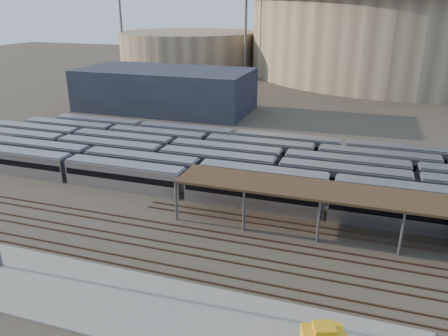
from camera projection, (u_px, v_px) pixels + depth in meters
ground at (236, 235)px, 50.46m from camera, size 420.00×420.00×0.00m
apron at (132, 305)px, 38.58m from camera, size 50.00×9.00×0.20m
subway_trains at (312, 171)px, 64.41m from camera, size 120.44×23.90×3.60m
inspection_shed at (448, 208)px, 45.76m from camera, size 60.30×6.00×5.30m
empty_tracks at (222, 256)px, 45.99m from camera, size 170.00×9.62×0.18m
stadium at (410, 28)px, 161.48m from camera, size 124.00×124.00×32.50m
secondary_arena at (189, 49)px, 180.98m from camera, size 56.00×56.00×14.00m
service_building at (165, 90)px, 107.78m from camera, size 42.00×20.00×10.00m
floodlight_0 at (246, 17)px, 149.56m from camera, size 4.00×1.00×38.40m
floodlight_1 at (120, 15)px, 174.62m from camera, size 4.00×1.00×38.40m
floodlight_3 at (322, 14)px, 188.05m from camera, size 4.00×1.00×38.40m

